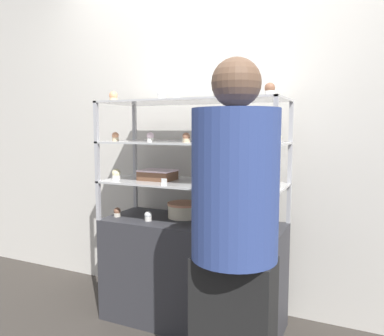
{
  "coord_description": "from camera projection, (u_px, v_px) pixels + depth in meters",
  "views": [
    {
      "loc": [
        0.99,
        -2.15,
        1.29
      ],
      "look_at": [
        0.0,
        0.0,
        1.03
      ],
      "focal_mm": 35.0,
      "sensor_mm": 36.0,
      "label": 1
    }
  ],
  "objects": [
    {
      "name": "cupcake_13",
      "position": [
        161.0,
        95.0,
        2.32
      ],
      "size": [
        0.06,
        0.06,
        0.07
      ],
      "color": "white",
      "rests_on": "display_riser_upper"
    },
    {
      "name": "display_base",
      "position": [
        192.0,
        272.0,
        2.45
      ],
      "size": [
        1.17,
        0.46,
        0.68
      ],
      "color": "#333338",
      "rests_on": "ground_plane"
    },
    {
      "name": "price_tag_1",
      "position": [
        164.0,
        182.0,
        2.23
      ],
      "size": [
        0.04,
        0.0,
        0.04
      ],
      "color": "white",
      "rests_on": "display_riser_lower"
    },
    {
      "name": "price_tag_3",
      "position": [
        177.0,
        94.0,
        2.14
      ],
      "size": [
        0.04,
        0.0,
        0.04
      ],
      "color": "white",
      "rests_on": "display_riser_upper"
    },
    {
      "name": "cupcake_1",
      "position": [
        148.0,
        216.0,
        2.43
      ],
      "size": [
        0.05,
        0.05,
        0.06
      ],
      "color": "white",
      "rests_on": "display_base"
    },
    {
      "name": "cupcake_4",
      "position": [
        116.0,
        174.0,
        2.51
      ],
      "size": [
        0.06,
        0.06,
        0.07
      ],
      "color": "white",
      "rests_on": "display_riser_lower"
    },
    {
      "name": "display_riser_lower",
      "position": [
        192.0,
        185.0,
        2.39
      ],
      "size": [
        1.17,
        0.46,
        0.26
      ],
      "color": "#B7B7BC",
      "rests_on": "display_base"
    },
    {
      "name": "ground_plane",
      "position": [
        192.0,
        322.0,
        2.49
      ],
      "size": [
        20.0,
        20.0,
        0.0
      ],
      "primitive_type": "plane",
      "color": "#38332D"
    },
    {
      "name": "cupcake_5",
      "position": [
        211.0,
        180.0,
        2.21
      ],
      "size": [
        0.06,
        0.06,
        0.07
      ],
      "color": "white",
      "rests_on": "display_riser_lower"
    },
    {
      "name": "cupcake_6",
      "position": [
        274.0,
        183.0,
        2.12
      ],
      "size": [
        0.06,
        0.06,
        0.07
      ],
      "color": "beige",
      "rests_on": "display_riser_lower"
    },
    {
      "name": "cupcake_12",
      "position": [
        113.0,
        97.0,
        2.48
      ],
      "size": [
        0.06,
        0.06,
        0.07
      ],
      "color": "#CCB28C",
      "rests_on": "display_riser_upper"
    },
    {
      "name": "price_tag_2",
      "position": [
        219.0,
        140.0,
        2.06
      ],
      "size": [
        0.04,
        0.0,
        0.04
      ],
      "color": "white",
      "rests_on": "display_riser_middle"
    },
    {
      "name": "layer_cake_centerpiece",
      "position": [
        183.0,
        210.0,
        2.52
      ],
      "size": [
        0.22,
        0.22,
        0.1
      ],
      "color": "beige",
      "rests_on": "display_base"
    },
    {
      "name": "donut_glazed",
      "position": [
        228.0,
        96.0,
        2.25
      ],
      "size": [
        0.13,
        0.13,
        0.04
      ],
      "color": "#EFE5CC",
      "rests_on": "display_riser_upper"
    },
    {
      "name": "display_riser_upper",
      "position": [
        192.0,
        103.0,
        2.33
      ],
      "size": [
        1.17,
        0.46,
        0.26
      ],
      "color": "#B7B7BC",
      "rests_on": "display_riser_middle"
    },
    {
      "name": "cupcake_7",
      "position": [
        115.0,
        137.0,
        2.52
      ],
      "size": [
        0.05,
        0.05,
        0.06
      ],
      "color": "#CCB28C",
      "rests_on": "display_riser_middle"
    },
    {
      "name": "back_wall",
      "position": [
        214.0,
        126.0,
        2.69
      ],
      "size": [
        8.0,
        0.05,
        2.6
      ],
      "color": "silver",
      "rests_on": "ground_plane"
    },
    {
      "name": "cupcake_0",
      "position": [
        117.0,
        212.0,
        2.54
      ],
      "size": [
        0.05,
        0.05,
        0.06
      ],
      "color": "beige",
      "rests_on": "display_base"
    },
    {
      "name": "customer_figure",
      "position": [
        234.0,
        233.0,
        1.59
      ],
      "size": [
        0.37,
        0.37,
        1.57
      ],
      "color": "black",
      "rests_on": "ground_plane"
    },
    {
      "name": "cupcake_2",
      "position": [
        226.0,
        225.0,
        2.21
      ],
      "size": [
        0.05,
        0.05,
        0.06
      ],
      "color": "white",
      "rests_on": "display_base"
    },
    {
      "name": "sheet_cake_frosted",
      "position": [
        158.0,
        175.0,
        2.48
      ],
      "size": [
        0.23,
        0.17,
        0.07
      ],
      "color": "brown",
      "rests_on": "display_riser_lower"
    },
    {
      "name": "cupcake_10",
      "position": [
        230.0,
        138.0,
        2.18
      ],
      "size": [
        0.05,
        0.05,
        0.06
      ],
      "color": "#CCB28C",
      "rests_on": "display_riser_middle"
    },
    {
      "name": "cupcake_15",
      "position": [
        270.0,
        90.0,
        2.01
      ],
      "size": [
        0.06,
        0.06,
        0.07
      ],
      "color": "white",
      "rests_on": "display_riser_upper"
    },
    {
      "name": "cupcake_8",
      "position": [
        150.0,
        137.0,
        2.41
      ],
      "size": [
        0.05,
        0.05,
        0.06
      ],
      "color": "white",
      "rests_on": "display_riser_middle"
    },
    {
      "name": "cupcake_14",
      "position": [
        218.0,
        93.0,
        2.22
      ],
      "size": [
        0.06,
        0.06,
        0.07
      ],
      "color": "beige",
      "rests_on": "display_riser_upper"
    },
    {
      "name": "display_riser_middle",
      "position": [
        192.0,
        144.0,
        2.36
      ],
      "size": [
        1.17,
        0.46,
        0.26
      ],
      "color": "#B7B7BC",
      "rests_on": "display_riser_lower"
    },
    {
      "name": "price_tag_0",
      "position": [
        228.0,
        232.0,
        2.09
      ],
      "size": [
        0.04,
        0.0,
        0.04
      ],
      "color": "white",
      "rests_on": "display_base"
    },
    {
      "name": "cupcake_3",
      "position": [
        272.0,
        228.0,
        2.15
      ],
      "size": [
        0.05,
        0.05,
        0.06
      ],
      "color": "#CCB28C",
      "rests_on": "display_base"
    },
    {
      "name": "cupcake_9",
      "position": [
        186.0,
        138.0,
        2.28
      ],
      "size": [
        0.05,
        0.05,
        0.06
      ],
      "color": "#CCB28C",
      "rests_on": "display_riser_middle"
    },
    {
      "name": "cupcake_11",
      "position": [
        277.0,
        138.0,
        2.09
      ],
      "size": [
        0.05,
        0.05,
        0.06
      ],
      "color": "beige",
      "rests_on": "display_riser_middle"
    }
  ]
}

